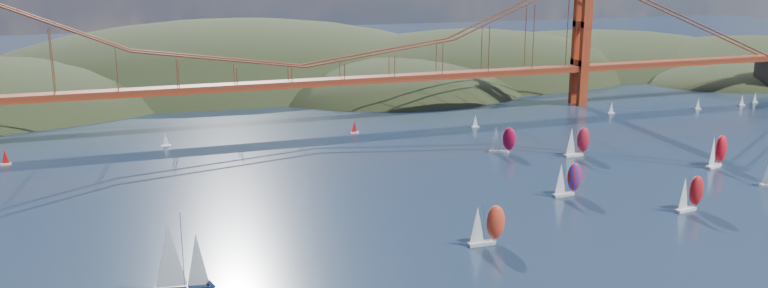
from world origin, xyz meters
TOP-DOWN VIEW (x-y plane):
  - headlands at (44.95, 278.29)m, footprint 725.00×225.00m
  - bridge at (-1.75, 180.00)m, footprint 552.00×12.00m
  - sloop_navy at (-57.02, 44.02)m, footprint 10.44×6.39m
  - racer_0 at (7.45, 46.62)m, footprint 8.51×3.41m
  - racer_1 at (64.98, 50.13)m, footprint 8.73×4.38m
  - racer_3 at (69.28, 104.92)m, footprint 8.99×3.73m
  - racer_4 at (101.09, 79.95)m, footprint 9.57×6.18m
  - racer_5 at (49.06, 116.43)m, footprint 8.45×6.30m
  - racer_rwb at (43.50, 70.77)m, footprint 8.69×3.79m
  - distant_boat_2 at (-98.74, 153.84)m, footprint 3.00×2.00m
  - distant_boat_3 at (-51.66, 160.99)m, footprint 3.00×2.00m
  - distant_boat_4 at (120.79, 157.58)m, footprint 3.00×2.00m
  - distant_boat_5 at (160.07, 153.00)m, footprint 3.00×2.00m
  - distant_boat_6 at (183.51, 153.29)m, footprint 3.00×2.00m
  - distant_boat_7 at (194.05, 156.74)m, footprint 3.00×2.00m
  - distant_boat_8 at (57.95, 153.13)m, footprint 3.00×2.00m
  - distant_boat_9 at (13.01, 158.81)m, footprint 3.00×2.00m

SIDE VIEW (x-z plane):
  - headlands at x=44.95m, z-range -60.46..35.54m
  - distant_boat_2 at x=-98.74m, z-range 0.06..4.76m
  - distant_boat_3 at x=-51.66m, z-range 0.06..4.76m
  - distant_boat_4 at x=120.79m, z-range 0.06..4.76m
  - distant_boat_5 at x=160.07m, z-range 0.06..4.76m
  - distant_boat_6 at x=183.51m, z-range 0.06..4.76m
  - distant_boat_7 at x=194.05m, z-range 0.06..4.76m
  - distant_boat_8 at x=57.95m, z-range 0.06..4.76m
  - distant_boat_9 at x=13.01m, z-range 0.06..4.76m
  - racer_5 at x=49.06m, z-range -0.26..9.26m
  - racer_1 at x=64.98m, z-range -0.27..9.55m
  - racer_0 at x=7.45m, z-range -0.27..9.57m
  - racer_rwb at x=43.50m, z-range -0.27..9.60m
  - racer_3 at x=69.28m, z-range -0.28..9.99m
  - racer_4 at x=101.09m, z-range -0.29..10.40m
  - sloop_navy at x=-57.02m, z-range -0.92..14.80m
  - bridge at x=-1.75m, z-range 4.73..59.73m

